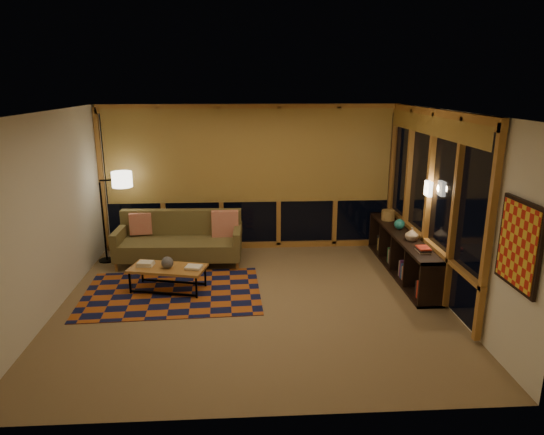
{
  "coord_description": "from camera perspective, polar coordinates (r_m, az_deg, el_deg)",
  "views": [
    {
      "loc": [
        -0.12,
        -6.42,
        3.06
      ],
      "look_at": [
        0.29,
        0.28,
        1.19
      ],
      "focal_mm": 32.0,
      "sensor_mm": 36.0,
      "label": 1
    }
  ],
  "objects": [
    {
      "name": "floor",
      "position": [
        7.12,
        -2.2,
        -9.93
      ],
      "size": [
        5.5,
        5.0,
        0.01
      ],
      "primitive_type": "cube",
      "color": "olive",
      "rests_on": "ground"
    },
    {
      "name": "ceiling",
      "position": [
        6.44,
        -2.45,
        12.33
      ],
      "size": [
        5.5,
        5.0,
        0.01
      ],
      "primitive_type": "cube",
      "color": "white",
      "rests_on": "walls"
    },
    {
      "name": "walls",
      "position": [
        6.65,
        -2.32,
        0.63
      ],
      "size": [
        5.51,
        5.01,
        2.7
      ],
      "color": "beige",
      "rests_on": "floor"
    },
    {
      "name": "window_wall_back",
      "position": [
        9.02,
        -2.64,
        4.61
      ],
      "size": [
        5.3,
        0.16,
        2.6
      ],
      "primitive_type": null,
      "color": "#AA693E",
      "rests_on": "walls"
    },
    {
      "name": "window_wall_right",
      "position": [
        7.75,
        17.82,
        2.05
      ],
      "size": [
        0.16,
        3.7,
        2.6
      ],
      "primitive_type": null,
      "color": "#AA693E",
      "rests_on": "walls"
    },
    {
      "name": "wall_art",
      "position": [
        5.61,
        27.02,
        -2.88
      ],
      "size": [
        0.06,
        0.74,
        0.94
      ],
      "primitive_type": null,
      "color": "red",
      "rests_on": "walls"
    },
    {
      "name": "wall_sconce",
      "position": [
        7.55,
        17.92,
        3.25
      ],
      "size": [
        0.12,
        0.18,
        0.22
      ],
      "primitive_type": null,
      "color": "white",
      "rests_on": "walls"
    },
    {
      "name": "sofa",
      "position": [
        8.57,
        -10.87,
        -2.56
      ],
      "size": [
        2.17,
        0.94,
        0.88
      ],
      "primitive_type": null,
      "rotation": [
        0.0,
        0.0,
        -0.04
      ],
      "color": "brown",
      "rests_on": "floor"
    },
    {
      "name": "pillow_left",
      "position": [
        8.88,
        -15.18,
        -0.88
      ],
      "size": [
        0.4,
        0.18,
        0.38
      ],
      "primitive_type": null,
      "rotation": [
        0.0,
        0.0,
        0.13
      ],
      "color": "#B51608",
      "rests_on": "sofa"
    },
    {
      "name": "pillow_right",
      "position": [
        8.58,
        -5.53,
        -0.69
      ],
      "size": [
        0.47,
        0.17,
        0.47
      ],
      "primitive_type": null,
      "rotation": [
        0.0,
        0.0,
        0.02
      ],
      "color": "#B51608",
      "rests_on": "sofa"
    },
    {
      "name": "area_rug",
      "position": [
        7.55,
        -11.63,
        -8.64
      ],
      "size": [
        2.7,
        1.86,
        0.01
      ],
      "primitive_type": "cube",
      "rotation": [
        0.0,
        0.0,
        0.04
      ],
      "color": "#9F4A17",
      "rests_on": "floor"
    },
    {
      "name": "coffee_table",
      "position": [
        7.59,
        -12.11,
        -7.06
      ],
      "size": [
        1.22,
        0.76,
        0.38
      ],
      "primitive_type": null,
      "rotation": [
        0.0,
        0.0,
        -0.23
      ],
      "color": "#AA693E",
      "rests_on": "floor"
    },
    {
      "name": "book_stack_a",
      "position": [
        7.65,
        -14.63,
        -5.28
      ],
      "size": [
        0.23,
        0.2,
        0.06
      ],
      "primitive_type": null,
      "rotation": [
        0.0,
        0.0,
        -0.13
      ],
      "color": "white",
      "rests_on": "coffee_table"
    },
    {
      "name": "book_stack_b",
      "position": [
        7.38,
        -9.2,
        -5.77
      ],
      "size": [
        0.3,
        0.26,
        0.05
      ],
      "primitive_type": null,
      "rotation": [
        0.0,
        0.0,
        -0.25
      ],
      "color": "white",
      "rests_on": "coffee_table"
    },
    {
      "name": "ceramic_pot",
      "position": [
        7.45,
        -12.22,
        -5.17
      ],
      "size": [
        0.22,
        0.22,
        0.18
      ],
      "primitive_type": "sphere",
      "rotation": [
        0.0,
        0.0,
        -0.21
      ],
      "color": "#242427",
      "rests_on": "coffee_table"
    },
    {
      "name": "floor_lamp",
      "position": [
        8.93,
        -19.26,
        -0.01
      ],
      "size": [
        0.6,
        0.47,
        1.6
      ],
      "primitive_type": null,
      "rotation": [
        0.0,
        0.0,
        0.26
      ],
      "color": "black",
      "rests_on": "floor"
    },
    {
      "name": "bookshelf",
      "position": [
        8.33,
        15.05,
        -4.07
      ],
      "size": [
        0.4,
        2.73,
        0.68
      ],
      "primitive_type": null,
      "color": "black",
      "rests_on": "floor"
    },
    {
      "name": "basket",
      "position": [
        8.94,
        13.5,
        0.28
      ],
      "size": [
        0.27,
        0.27,
        0.18
      ],
      "primitive_type": "cylinder",
      "rotation": [
        0.0,
        0.0,
        0.15
      ],
      "color": "tan",
      "rests_on": "bookshelf"
    },
    {
      "name": "teal_bowl",
      "position": [
        8.41,
        14.76,
        -0.77
      ],
      "size": [
        0.22,
        0.22,
        0.18
      ],
      "primitive_type": "sphere",
      "rotation": [
        0.0,
        0.0,
        0.26
      ],
      "color": "#1F726C",
      "rests_on": "bookshelf"
    },
    {
      "name": "vase",
      "position": [
        7.85,
        16.12,
        -1.9
      ],
      "size": [
        0.21,
        0.21,
        0.21
      ],
      "primitive_type": "imported",
      "rotation": [
        0.0,
        0.0,
        -0.04
      ],
      "color": "tan",
      "rests_on": "bookshelf"
    },
    {
      "name": "shelf_book_stack",
      "position": [
        7.41,
        17.38,
        -3.61
      ],
      "size": [
        0.21,
        0.27,
        0.07
      ],
      "primitive_type": null,
      "rotation": [
        0.0,
        0.0,
        -0.14
      ],
      "color": "white",
      "rests_on": "bookshelf"
    }
  ]
}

